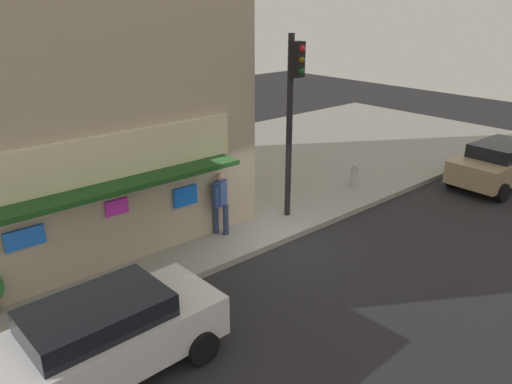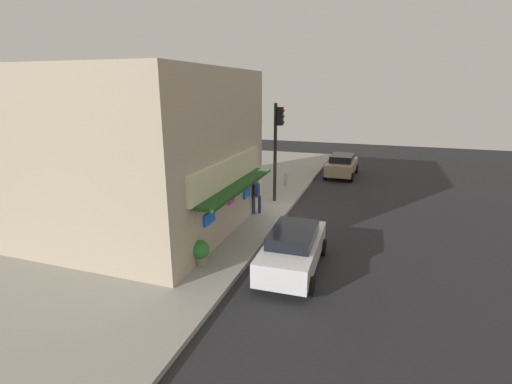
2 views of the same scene
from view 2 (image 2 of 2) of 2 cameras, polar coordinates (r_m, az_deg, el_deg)
name	(u,v)px [view 2 (image 2 of 2)]	position (r m, az deg, el deg)	size (l,w,h in m)	color
ground_plane	(288,214)	(19.08, 4.92, -3.45)	(52.79, 52.79, 0.00)	#232326
sidewalk	(191,202)	(21.00, -10.02, -1.56)	(35.19, 11.16, 0.17)	gray
corner_building	(131,150)	(17.31, -18.76, 6.13)	(9.14, 10.14, 6.89)	tan
traffic_light	(277,140)	(19.93, 3.30, 8.06)	(0.32, 0.58, 5.34)	black
fire_hydrant	(286,179)	(23.97, 4.65, 2.08)	(0.52, 0.28, 0.87)	#B2B2B7
trash_can	(228,219)	(16.68, -4.34, -4.20)	(0.57, 0.57, 0.82)	#2D2D2D
pedestrian	(257,194)	(18.33, 0.10, -0.30)	(0.57, 0.48, 1.82)	navy
potted_plant_by_doorway	(200,251)	(13.36, -8.64, -9.01)	(0.68, 0.68, 0.94)	gray
potted_plant_by_window	(167,252)	(13.71, -13.69, -9.03)	(0.52, 0.52, 0.88)	brown
parked_car_white	(293,248)	(13.23, 5.75, -8.67)	(4.44, 2.08, 1.56)	silver
parked_car_tan	(342,165)	(27.71, 13.16, 4.10)	(4.34, 2.19, 1.58)	#9E8966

